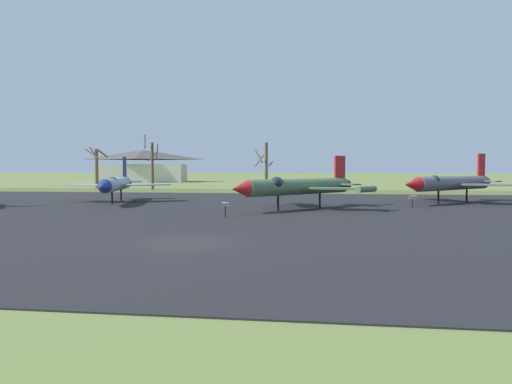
{
  "coord_description": "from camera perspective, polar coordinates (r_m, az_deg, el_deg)",
  "views": [
    {
      "loc": [
        5.99,
        -20.72,
        3.45
      ],
      "look_at": [
        1.53,
        12.56,
        1.74
      ],
      "focal_mm": 32.75,
      "sensor_mm": 36.0,
      "label": 1
    }
  ],
  "objects": [
    {
      "name": "ground_plane",
      "position": [
        21.85,
        -8.44,
        -6.2
      ],
      "size": [
        600.0,
        600.0,
        0.0
      ],
      "primitive_type": "plane",
      "color": "olive"
    },
    {
      "name": "asphalt_apron",
      "position": [
        37.04,
        -1.71,
        -2.39
      ],
      "size": [
        97.85,
        52.22,
        0.05
      ],
      "primitive_type": "cube",
      "color": "black",
      "rests_on": "ground"
    },
    {
      "name": "grass_verge_strip",
      "position": [
        68.85,
        2.63,
        0.07
      ],
      "size": [
        157.85,
        12.0,
        0.06
      ],
      "primitive_type": "cube",
      "color": "#575F30",
      "rests_on": "ground"
    },
    {
      "name": "jet_fighter_front_left",
      "position": [
        47.98,
        -16.75,
        0.95
      ],
      "size": [
        10.3,
        13.62,
        4.71
      ],
      "color": "#8EA3B2",
      "rests_on": "ground"
    },
    {
      "name": "jet_fighter_rear_left",
      "position": [
        38.98,
        5.16,
        0.72
      ],
      "size": [
        11.37,
        11.84,
        4.58
      ],
      "color": "#4C6B47",
      "rests_on": "ground"
    },
    {
      "name": "info_placard_rear_left",
      "position": [
        32.46,
        -3.78,
        -1.99
      ],
      "size": [
        0.5,
        0.28,
        1.09
      ],
      "color": "black",
      "rests_on": "ground"
    },
    {
      "name": "jet_fighter_rear_right",
      "position": [
        49.35,
        22.71,
        1.04
      ],
      "size": [
        11.86,
        11.97,
        4.99
      ],
      "color": "#565B60",
      "rests_on": "ground"
    },
    {
      "name": "info_placard_rear_right",
      "position": [
        42.05,
        18.58,
        -0.95
      ],
      "size": [
        0.65,
        0.3,
        1.12
      ],
      "color": "black",
      "rests_on": "ground"
    },
    {
      "name": "bare_tree_far_left",
      "position": [
        84.67,
        -18.89,
        3.08
      ],
      "size": [
        3.16,
        2.53,
        7.11
      ],
      "color": "brown",
      "rests_on": "ground"
    },
    {
      "name": "bare_tree_left_of_center",
      "position": [
        76.0,
        -12.61,
        3.49
      ],
      "size": [
        2.73,
        2.7,
        8.91
      ],
      "color": "brown",
      "rests_on": "ground"
    },
    {
      "name": "bare_tree_center",
      "position": [
        76.41,
        1.14,
        3.36
      ],
      "size": [
        3.16,
        3.78,
        7.65
      ],
      "color": "brown",
      "rests_on": "ground"
    },
    {
      "name": "visitor_building",
      "position": [
        122.28,
        -13.6,
        3.09
      ],
      "size": [
        23.81,
        17.89,
        8.1
      ],
      "color": "beige",
      "rests_on": "ground"
    }
  ]
}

